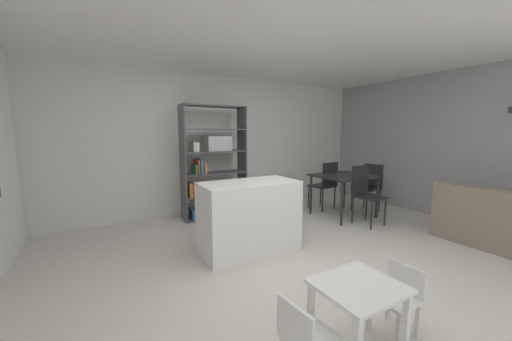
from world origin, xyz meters
name	(u,v)px	position (x,y,z in m)	size (l,w,h in m)	color
ground_plane	(291,266)	(0.00, 0.00, 0.00)	(9.76, 9.76, 0.00)	beige
ceiling_slab	(295,25)	(0.00, 0.00, 2.63)	(7.09, 5.37, 0.06)	white
back_partition	(209,145)	(0.00, 2.65, 1.30)	(7.09, 0.06, 2.60)	silver
right_partition_gray	(458,146)	(3.52, 0.00, 1.30)	(0.06, 5.37, 2.60)	#9E9EA3
kitchen_island	(249,216)	(-0.22, 0.62, 0.45)	(1.24, 0.62, 0.91)	white
open_bookshelf	(211,161)	(-0.11, 2.26, 1.02)	(1.15, 0.38, 2.00)	#4C4C51
child_table	(358,297)	(-0.38, -1.26, 0.42)	(0.55, 0.48, 0.52)	white
child_chair_right	(398,295)	(0.08, -1.26, 0.29)	(0.29, 0.29, 0.52)	silver
child_chair_left	(305,337)	(-0.84, -1.26, 0.31)	(0.32, 0.32, 0.55)	silver
dining_table	(344,179)	(2.00, 1.10, 0.68)	(1.00, 0.89, 0.77)	#232328
dining_chair_far	(326,182)	(2.01, 1.57, 0.57)	(0.46, 0.47, 0.96)	#232328
dining_chair_window_side	(370,184)	(2.72, 1.11, 0.54)	(0.46, 0.42, 0.92)	#232328
dining_chair_near	(365,190)	(2.00, 0.64, 0.58)	(0.44, 0.44, 0.98)	#232328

